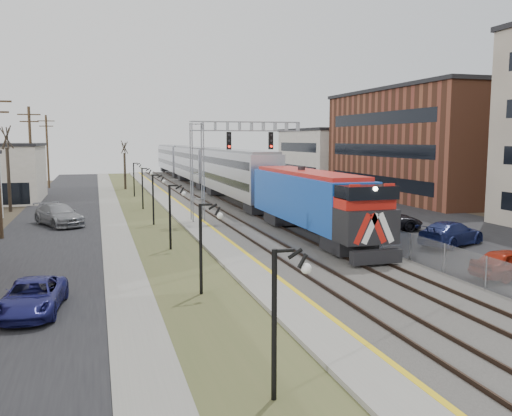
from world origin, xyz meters
name	(u,v)px	position (x,y,z in m)	size (l,w,h in m)	color
ground	(375,355)	(0.00, 0.00, 0.00)	(160.00, 160.00, 0.00)	#473D2D
street_west	(58,217)	(-11.50, 35.00, 0.02)	(7.00, 120.00, 0.04)	black
sidewalk	(112,215)	(-7.00, 35.00, 0.04)	(2.00, 120.00, 0.08)	gray
grass_median	(146,213)	(-4.00, 35.00, 0.03)	(4.00, 120.00, 0.06)	#4A512B
platform	(179,211)	(-1.00, 35.00, 0.12)	(2.00, 120.00, 0.24)	gray
ballast_bed	(231,209)	(4.00, 35.00, 0.10)	(8.00, 120.00, 0.20)	#595651
parking_lot	(346,206)	(16.00, 35.00, 0.02)	(16.00, 120.00, 0.04)	black
platform_edge	(188,210)	(-0.12, 35.00, 0.24)	(0.24, 120.00, 0.01)	gold
track_near	(211,208)	(2.00, 35.00, 0.28)	(1.58, 120.00, 0.15)	#2D2119
track_far	(247,207)	(5.50, 35.00, 0.28)	(1.58, 120.00, 0.15)	#2D2119
train	(207,169)	(5.50, 54.36, 2.92)	(3.00, 85.85, 5.33)	blue
signal_gantry	(218,153)	(1.22, 27.99, 5.59)	(9.00, 1.07, 8.15)	gray
lampposts	(169,217)	(-4.00, 18.29, 2.00)	(0.14, 62.14, 4.00)	black
fence	(273,201)	(8.20, 35.00, 0.80)	(0.04, 120.00, 1.60)	gray
buildings_east	(492,143)	(30.00, 31.18, 6.31)	(16.00, 76.00, 15.00)	#ACA08A
bare_trees	(46,183)	(-12.66, 38.91, 2.70)	(12.30, 42.30, 5.95)	#382D23
car_lot_a	(512,264)	(10.95, 6.54, 0.72)	(1.70, 4.22, 1.44)	#9A1D0B
car_lot_c	(385,220)	(12.29, 20.89, 0.75)	(2.49, 5.41, 1.50)	black
car_lot_d	(451,234)	(13.19, 14.30, 0.77)	(2.16, 5.30, 1.54)	navy
car_lot_e	(303,201)	(10.86, 33.95, 0.75)	(1.78, 4.42, 1.51)	slate
car_street_a	(33,298)	(-10.72, 7.39, 0.64)	(2.11, 4.57, 1.27)	navy
car_street_b	(59,215)	(-11.11, 29.88, 0.83)	(2.32, 5.70, 1.65)	gray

